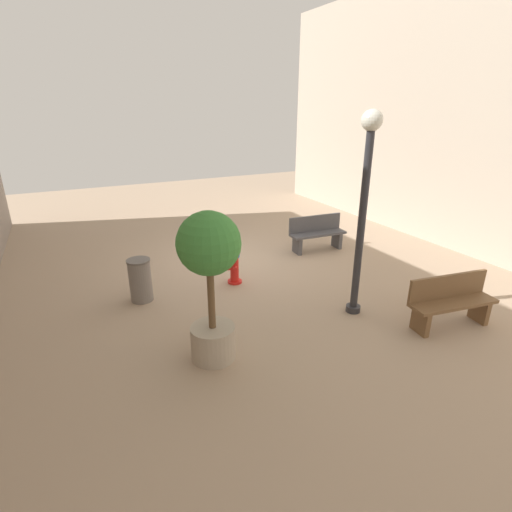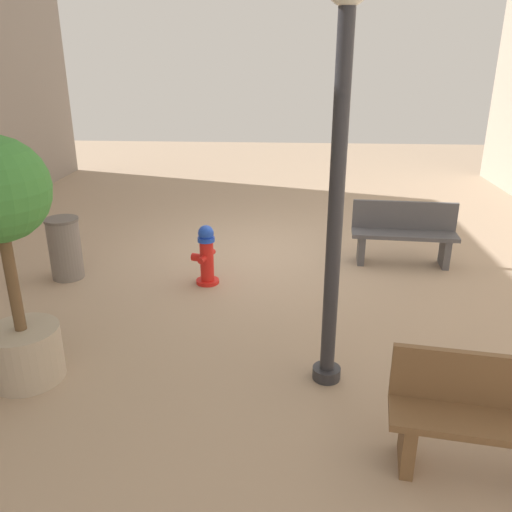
{
  "view_description": "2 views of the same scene",
  "coord_description": "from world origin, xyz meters",
  "px_view_note": "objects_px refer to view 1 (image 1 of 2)",
  "views": [
    {
      "loc": [
        3.86,
        8.82,
        3.8
      ],
      "look_at": [
        0.65,
        2.33,
        0.99
      ],
      "focal_mm": 27.58,
      "sensor_mm": 36.0,
      "label": 1
    },
    {
      "loc": [
        -0.46,
        8.04,
        3.02
      ],
      "look_at": [
        -0.08,
        2.4,
        0.84
      ],
      "focal_mm": 36.51,
      "sensor_mm": 36.0,
      "label": 2
    }
  ],
  "objects_px": {
    "trash_bin": "(140,280)",
    "bench_near": "(317,233)",
    "street_lamp": "(365,194)",
    "fire_hydrant": "(234,265)",
    "planter_tree": "(210,270)",
    "bench_far": "(451,301)"
  },
  "relations": [
    {
      "from": "bench_near",
      "to": "street_lamp",
      "type": "bearing_deg",
      "value": 67.4
    },
    {
      "from": "fire_hydrant",
      "to": "bench_far",
      "type": "bearing_deg",
      "value": 129.01
    },
    {
      "from": "planter_tree",
      "to": "street_lamp",
      "type": "relative_size",
      "value": 0.65
    },
    {
      "from": "bench_near",
      "to": "trash_bin",
      "type": "height_order",
      "value": "bench_near"
    },
    {
      "from": "bench_near",
      "to": "street_lamp",
      "type": "distance_m",
      "value": 3.97
    },
    {
      "from": "bench_near",
      "to": "bench_far",
      "type": "xyz_separation_m",
      "value": [
        0.14,
        4.41,
        0.0
      ]
    },
    {
      "from": "fire_hydrant",
      "to": "bench_far",
      "type": "relative_size",
      "value": 0.51
    },
    {
      "from": "bench_near",
      "to": "planter_tree",
      "type": "distance_m",
      "value": 5.63
    },
    {
      "from": "bench_near",
      "to": "street_lamp",
      "type": "height_order",
      "value": "street_lamp"
    },
    {
      "from": "trash_bin",
      "to": "street_lamp",
      "type": "bearing_deg",
      "value": 147.29
    },
    {
      "from": "fire_hydrant",
      "to": "street_lamp",
      "type": "xyz_separation_m",
      "value": [
        -1.56,
        2.25,
        1.9
      ]
    },
    {
      "from": "planter_tree",
      "to": "street_lamp",
      "type": "xyz_separation_m",
      "value": [
        -2.98,
        -0.19,
        0.8
      ]
    },
    {
      "from": "trash_bin",
      "to": "bench_near",
      "type": "bearing_deg",
      "value": -169.36
    },
    {
      "from": "fire_hydrant",
      "to": "planter_tree",
      "type": "xyz_separation_m",
      "value": [
        1.42,
        2.45,
        1.09
      ]
    },
    {
      "from": "fire_hydrant",
      "to": "bench_far",
      "type": "height_order",
      "value": "bench_far"
    },
    {
      "from": "bench_near",
      "to": "street_lamp",
      "type": "xyz_separation_m",
      "value": [
        1.35,
        3.25,
        1.83
      ]
    },
    {
      "from": "bench_near",
      "to": "trash_bin",
      "type": "bearing_deg",
      "value": 10.64
    },
    {
      "from": "fire_hydrant",
      "to": "trash_bin",
      "type": "bearing_deg",
      "value": -1.77
    },
    {
      "from": "bench_near",
      "to": "planter_tree",
      "type": "bearing_deg",
      "value": 38.5
    },
    {
      "from": "planter_tree",
      "to": "bench_near",
      "type": "bearing_deg",
      "value": -141.5
    },
    {
      "from": "fire_hydrant",
      "to": "street_lamp",
      "type": "relative_size",
      "value": 0.23
    },
    {
      "from": "street_lamp",
      "to": "bench_far",
      "type": "bearing_deg",
      "value": 136.16
    }
  ]
}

